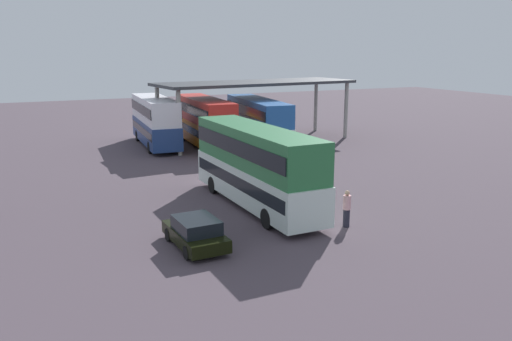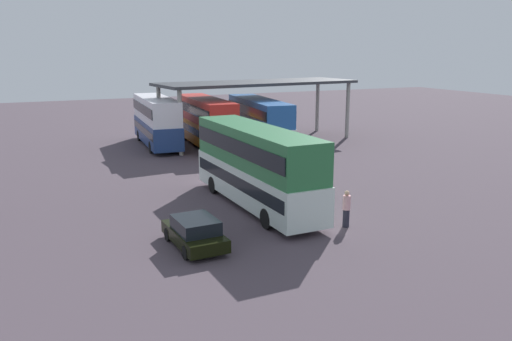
{
  "view_description": "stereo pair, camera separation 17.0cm",
  "coord_description": "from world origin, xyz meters",
  "px_view_note": "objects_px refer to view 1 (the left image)",
  "views": [
    {
      "loc": [
        -12.23,
        -21.35,
        8.41
      ],
      "look_at": [
        -0.71,
        3.33,
        2.0
      ],
      "focal_mm": 36.51,
      "sensor_mm": 36.0,
      "label": 1
    },
    {
      "loc": [
        -12.08,
        -21.43,
        8.41
      ],
      "look_at": [
        -0.71,
        3.33,
        2.0
      ],
      "focal_mm": 36.51,
      "sensor_mm": 36.0,
      "label": 2
    }
  ],
  "objects_px": {
    "double_decker_near_canopy": "(155,120)",
    "double_decker_mid_row": "(204,120)",
    "double_decker_far_right": "(258,120)",
    "double_decker_main": "(256,164)",
    "pedestrian_waiting": "(347,209)",
    "parked_hatchback": "(196,232)"
  },
  "relations": [
    {
      "from": "double_decker_main",
      "to": "double_decker_far_right",
      "type": "relative_size",
      "value": 0.97
    },
    {
      "from": "parked_hatchback",
      "to": "double_decker_main",
      "type": "bearing_deg",
      "value": -50.89
    },
    {
      "from": "parked_hatchback",
      "to": "double_decker_mid_row",
      "type": "height_order",
      "value": "double_decker_mid_row"
    },
    {
      "from": "double_decker_near_canopy",
      "to": "double_decker_mid_row",
      "type": "xyz_separation_m",
      "value": [
        3.88,
        -1.92,
        -0.03
      ]
    },
    {
      "from": "double_decker_mid_row",
      "to": "double_decker_far_right",
      "type": "relative_size",
      "value": 0.96
    },
    {
      "from": "double_decker_near_canopy",
      "to": "double_decker_mid_row",
      "type": "bearing_deg",
      "value": -112.67
    },
    {
      "from": "parked_hatchback",
      "to": "double_decker_near_canopy",
      "type": "height_order",
      "value": "double_decker_near_canopy"
    },
    {
      "from": "double_decker_near_canopy",
      "to": "pedestrian_waiting",
      "type": "xyz_separation_m",
      "value": [
        2.92,
        -24.93,
        -1.42
      ]
    },
    {
      "from": "double_decker_near_canopy",
      "to": "double_decker_mid_row",
      "type": "distance_m",
      "value": 4.33
    },
    {
      "from": "double_decker_near_canopy",
      "to": "double_decker_far_right",
      "type": "bearing_deg",
      "value": -108.6
    },
    {
      "from": "double_decker_main",
      "to": "parked_hatchback",
      "type": "distance_m",
      "value": 6.8
    },
    {
      "from": "double_decker_main",
      "to": "pedestrian_waiting",
      "type": "distance_m",
      "value": 5.71
    },
    {
      "from": "pedestrian_waiting",
      "to": "double_decker_near_canopy",
      "type": "bearing_deg",
      "value": -170.87
    },
    {
      "from": "pedestrian_waiting",
      "to": "double_decker_far_right",
      "type": "bearing_deg",
      "value": 168.38
    },
    {
      "from": "double_decker_mid_row",
      "to": "double_decker_far_right",
      "type": "bearing_deg",
      "value": -105.08
    },
    {
      "from": "double_decker_near_canopy",
      "to": "pedestrian_waiting",
      "type": "bearing_deg",
      "value": -169.65
    },
    {
      "from": "double_decker_far_right",
      "to": "double_decker_near_canopy",
      "type": "bearing_deg",
      "value": 74.28
    },
    {
      "from": "parked_hatchback",
      "to": "pedestrian_waiting",
      "type": "distance_m",
      "value": 7.47
    },
    {
      "from": "parked_hatchback",
      "to": "double_decker_far_right",
      "type": "bearing_deg",
      "value": -34.01
    },
    {
      "from": "double_decker_main",
      "to": "parked_hatchback",
      "type": "height_order",
      "value": "double_decker_main"
    },
    {
      "from": "double_decker_near_canopy",
      "to": "double_decker_main",
      "type": "bearing_deg",
      "value": -175.23
    },
    {
      "from": "double_decker_main",
      "to": "double_decker_near_canopy",
      "type": "distance_m",
      "value": 20.03
    }
  ]
}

